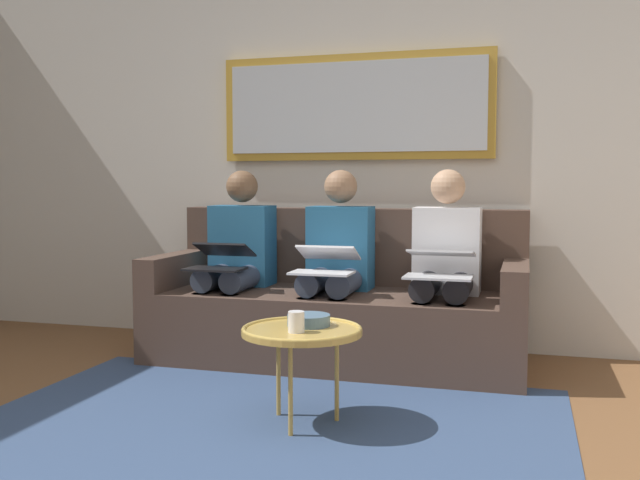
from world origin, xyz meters
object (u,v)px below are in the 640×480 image
Objects in this scene: framed_mirror at (355,107)px; coffee_table at (302,332)px; cup at (296,322)px; bowl at (309,320)px; couch at (339,307)px; laptop_black at (220,258)px; person_middle at (336,259)px; person_right at (236,256)px; person_left at (445,263)px; laptop_silver at (440,263)px; laptop_white at (325,261)px.

framed_mirror is 3.38× the size of coffee_table.
bowl is at bearing -93.31° from cup.
laptop_black is at bearing 25.65° from couch.
person_middle is at bearing -83.07° from cup.
framed_mirror is 1.56× the size of person_right.
person_left is at bearing -114.16° from bowl.
person_left is 1.00× the size of person_middle.
person_left is 3.21× the size of laptop_silver.
laptop_white and laptop_black have the same top height.
person_right is (0.64, 0.00, 0.00)m from person_middle.
laptop_black is (1.28, 0.24, 0.01)m from person_left.
bowl is (-0.01, -0.15, -0.02)m from cup.
laptop_black is (1.28, -0.01, -0.01)m from laptop_silver.
coffee_table is 1.05m from laptop_silver.
framed_mirror reaches higher than bowl.
person_middle is 0.68m from laptop_black.
couch is 1.93× the size of person_right.
bowl is 0.17× the size of person_left.
person_right is at bearing 6.13° from couch.
laptop_silver is (-0.49, -0.90, 0.22)m from coffee_table.
person_middle is 3.31× the size of laptop_black.
framed_mirror is 1.05m from person_middle.
bowl is at bearing 65.84° from person_left.
cup is at bearing 122.76° from person_right.
cup is 1.11m from laptop_silver.
laptop_white is 0.64m from laptop_black.
laptop_black is at bearing 20.45° from person_middle.
framed_mirror is 5.17× the size of laptop_black.
person_left is at bearing -113.13° from coffee_table.
laptop_white reaches higher than bowl.
couch is at bearing -90.00° from laptop_white.
laptop_white reaches higher than coffee_table.
person_right is at bearing -90.00° from laptop_black.
laptop_black is at bearing -0.02° from laptop_white.
person_right is at bearing -10.89° from laptop_silver.
laptop_white is (0.00, 0.31, 0.31)m from couch.
bowl is 1.10m from person_middle.
cup is at bearing 68.19° from person_left.
person_middle is at bearing 90.00° from framed_mirror.
framed_mirror is 1.32m from laptop_silver.
person_left is at bearing 173.87° from couch.
cup is 1.01m from laptop_white.
cup is 0.26× the size of laptop_black.
coffee_table is 1.41m from person_right.
couch is at bearing 90.00° from framed_mirror.
laptop_white is (0.00, 0.24, 0.01)m from person_middle.
cup is at bearing 95.06° from framed_mirror.
person_left is 3.31× the size of laptop_black.
laptop_black is at bearing 47.38° from framed_mirror.
laptop_white is (0.16, -0.84, 0.17)m from bowl.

